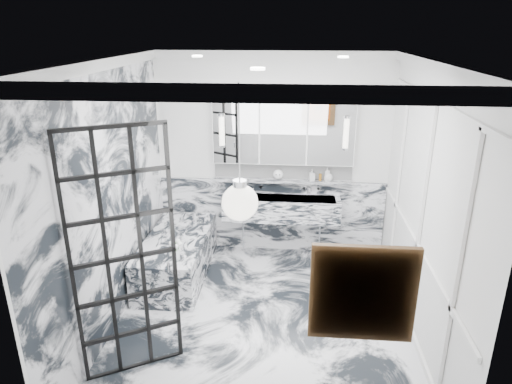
# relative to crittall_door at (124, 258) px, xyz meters

# --- Properties ---
(floor) EXTENTS (3.60, 3.60, 0.00)m
(floor) POSITION_rel_crittall_door_xyz_m (1.16, 0.84, -1.17)
(floor) COLOR silver
(floor) RESTS_ON ground
(ceiling) EXTENTS (3.60, 3.60, 0.00)m
(ceiling) POSITION_rel_crittall_door_xyz_m (1.16, 0.84, 1.63)
(ceiling) COLOR white
(ceiling) RESTS_ON wall_back
(wall_back) EXTENTS (3.60, 0.00, 3.60)m
(wall_back) POSITION_rel_crittall_door_xyz_m (1.16, 2.64, 0.23)
(wall_back) COLOR white
(wall_back) RESTS_ON floor
(wall_front) EXTENTS (3.60, 0.00, 3.60)m
(wall_front) POSITION_rel_crittall_door_xyz_m (1.16, -0.96, 0.23)
(wall_front) COLOR white
(wall_front) RESTS_ON floor
(wall_left) EXTENTS (0.00, 3.60, 3.60)m
(wall_left) POSITION_rel_crittall_door_xyz_m (-0.44, 0.84, 0.23)
(wall_left) COLOR white
(wall_left) RESTS_ON floor
(wall_right) EXTENTS (0.00, 3.60, 3.60)m
(wall_right) POSITION_rel_crittall_door_xyz_m (2.76, 0.84, 0.23)
(wall_right) COLOR white
(wall_right) RESTS_ON floor
(marble_clad_back) EXTENTS (3.18, 0.05, 1.05)m
(marble_clad_back) POSITION_rel_crittall_door_xyz_m (1.16, 2.61, -0.65)
(marble_clad_back) COLOR silver
(marble_clad_back) RESTS_ON floor
(marble_clad_left) EXTENTS (0.02, 3.56, 2.68)m
(marble_clad_left) POSITION_rel_crittall_door_xyz_m (-0.43, 0.84, 0.17)
(marble_clad_left) COLOR silver
(marble_clad_left) RESTS_ON floor
(panel_molding) EXTENTS (0.03, 3.40, 2.30)m
(panel_molding) POSITION_rel_crittall_door_xyz_m (2.74, 0.84, 0.13)
(panel_molding) COLOR white
(panel_molding) RESTS_ON floor
(soap_bottle_a) EXTENTS (0.08, 0.08, 0.19)m
(soap_bottle_a) POSITION_rel_crittall_door_xyz_m (1.91, 2.55, 0.01)
(soap_bottle_a) COLOR #8C5919
(soap_bottle_a) RESTS_ON ledge
(soap_bottle_b) EXTENTS (0.09, 0.09, 0.16)m
(soap_bottle_b) POSITION_rel_crittall_door_xyz_m (1.71, 2.55, -0.00)
(soap_bottle_b) COLOR #4C4C51
(soap_bottle_b) RESTS_ON ledge
(soap_bottle_c) EXTENTS (0.15, 0.15, 0.15)m
(soap_bottle_c) POSITION_rel_crittall_door_xyz_m (1.94, 2.55, -0.01)
(soap_bottle_c) COLOR silver
(soap_bottle_c) RESTS_ON ledge
(face_pot) EXTENTS (0.14, 0.14, 0.14)m
(face_pot) POSITION_rel_crittall_door_xyz_m (1.24, 2.55, -0.01)
(face_pot) COLOR white
(face_pot) RESTS_ON ledge
(amber_bottle) EXTENTS (0.04, 0.04, 0.10)m
(amber_bottle) POSITION_rel_crittall_door_xyz_m (1.82, 2.55, -0.03)
(amber_bottle) COLOR #8C5919
(amber_bottle) RESTS_ON ledge
(flower_vase) EXTENTS (0.08, 0.08, 0.12)m
(flower_vase) POSITION_rel_crittall_door_xyz_m (0.14, 1.15, -0.56)
(flower_vase) COLOR silver
(flower_vase) RESTS_ON bathtub
(crittall_door) EXTENTS (0.79, 0.46, 2.35)m
(crittall_door) POSITION_rel_crittall_door_xyz_m (0.00, 0.00, 0.00)
(crittall_door) COLOR black
(crittall_door) RESTS_ON floor
(artwork) EXTENTS (0.57, 0.05, 0.57)m
(artwork) POSITION_rel_crittall_door_xyz_m (1.92, -0.92, 0.34)
(artwork) COLOR #B83F12
(artwork) RESTS_ON wall_front
(pendant_light) EXTENTS (0.27, 0.27, 0.27)m
(pendant_light) POSITION_rel_crittall_door_xyz_m (1.08, -0.40, 0.72)
(pendant_light) COLOR white
(pendant_light) RESTS_ON ceiling
(trough_sink) EXTENTS (1.60, 0.45, 0.30)m
(trough_sink) POSITION_rel_crittall_door_xyz_m (1.31, 2.39, -0.44)
(trough_sink) COLOR silver
(trough_sink) RESTS_ON wall_back
(ledge) EXTENTS (1.90, 0.14, 0.04)m
(ledge) POSITION_rel_crittall_door_xyz_m (1.31, 2.56, -0.10)
(ledge) COLOR silver
(ledge) RESTS_ON wall_back
(subway_tile) EXTENTS (1.90, 0.03, 0.23)m
(subway_tile) POSITION_rel_crittall_door_xyz_m (1.31, 2.62, 0.03)
(subway_tile) COLOR white
(subway_tile) RESTS_ON wall_back
(mirror_cabinet) EXTENTS (1.90, 0.16, 1.00)m
(mirror_cabinet) POSITION_rel_crittall_door_xyz_m (1.31, 2.56, 0.65)
(mirror_cabinet) COLOR white
(mirror_cabinet) RESTS_ON wall_back
(sconce_left) EXTENTS (0.07, 0.07, 0.40)m
(sconce_left) POSITION_rel_crittall_door_xyz_m (0.49, 2.47, 0.61)
(sconce_left) COLOR white
(sconce_left) RESTS_ON mirror_cabinet
(sconce_right) EXTENTS (0.07, 0.07, 0.40)m
(sconce_right) POSITION_rel_crittall_door_xyz_m (2.13, 2.47, 0.61)
(sconce_right) COLOR white
(sconce_right) RESTS_ON mirror_cabinet
(bathtub) EXTENTS (0.75, 1.65, 0.55)m
(bathtub) POSITION_rel_crittall_door_xyz_m (-0.02, 1.73, -0.90)
(bathtub) COLOR silver
(bathtub) RESTS_ON floor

